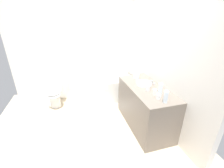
{
  "coord_description": "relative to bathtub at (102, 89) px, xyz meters",
  "views": [
    {
      "loc": [
        -0.23,
        -2.54,
        2.02
      ],
      "look_at": [
        0.55,
        0.21,
        0.77
      ],
      "focal_mm": 23.86,
      "sensor_mm": 36.0,
      "label": 1
    }
  ],
  "objects": [
    {
      "name": "water_bottle_1",
      "position": [
        0.59,
        -1.86,
        0.64
      ],
      "size": [
        0.06,
        0.06,
        0.21
      ],
      "color": "silver",
      "rests_on": "vanity_counter"
    },
    {
      "name": "drinking_glass_1",
      "position": [
        0.57,
        -1.57,
        0.59
      ],
      "size": [
        0.06,
        0.06,
        0.1
      ],
      "primitive_type": "cylinder",
      "color": "white",
      "rests_on": "vanity_counter"
    },
    {
      "name": "drinking_glass_0",
      "position": [
        0.55,
        -1.72,
        0.58
      ],
      "size": [
        0.07,
        0.07,
        0.08
      ],
      "primitive_type": "cylinder",
      "color": "white",
      "rests_on": "vanity_counter"
    },
    {
      "name": "vanity_counter",
      "position": [
        0.59,
        -1.27,
        0.11
      ],
      "size": [
        0.63,
        1.4,
        0.85
      ],
      "primitive_type": "cube",
      "color": "#6B6056",
      "rests_on": "ground_plane"
    },
    {
      "name": "bathtub",
      "position": [
        0.0,
        0.0,
        0.0
      ],
      "size": [
        1.61,
        0.67,
        1.24
      ],
      "color": "silver",
      "rests_on": "ground_plane"
    },
    {
      "name": "sink_faucet",
      "position": [
        0.76,
        -1.16,
        0.57
      ],
      "size": [
        0.13,
        0.15,
        0.08
      ],
      "color": "#B2B2B7",
      "rests_on": "vanity_counter"
    },
    {
      "name": "wall_back_tiled",
      "position": [
        -0.5,
        0.38,
        0.92
      ],
      "size": [
        3.21,
        0.1,
        2.47
      ],
      "primitive_type": "cube",
      "color": "white",
      "rests_on": "ground_plane"
    },
    {
      "name": "toilet_paper_roll",
      "position": [
        -1.4,
        -0.11,
        -0.24
      ],
      "size": [
        0.11,
        0.11,
        0.14
      ],
      "primitive_type": "cylinder",
      "color": "white",
      "rests_on": "ground_plane"
    },
    {
      "name": "wall_right_mirror",
      "position": [
        0.95,
        -0.99,
        0.92
      ],
      "size": [
        0.1,
        3.05,
        2.47
      ],
      "primitive_type": "cube",
      "color": "white",
      "rests_on": "ground_plane"
    },
    {
      "name": "toilet",
      "position": [
        -1.2,
        -0.02,
        0.02
      ],
      "size": [
        0.39,
        0.53,
        0.65
      ],
      "rotation": [
        0.0,
        0.0,
        -1.66
      ],
      "color": "white",
      "rests_on": "ground_plane"
    },
    {
      "name": "ground_plane",
      "position": [
        -0.5,
        -0.99,
        -0.31
      ],
      "size": [
        3.81,
        3.81,
        0.0
      ],
      "primitive_type": "plane",
      "color": "#C1AD8E"
    },
    {
      "name": "water_bottle_2",
      "position": [
        0.62,
        -1.66,
        0.65
      ],
      "size": [
        0.07,
        0.07,
        0.24
      ],
      "color": "silver",
      "rests_on": "vanity_counter"
    },
    {
      "name": "bath_mat",
      "position": [
        -0.1,
        -0.55,
        -0.3
      ],
      "size": [
        0.59,
        0.36,
        0.01
      ],
      "primitive_type": "cube",
      "color": "white",
      "rests_on": "ground_plane"
    },
    {
      "name": "drinking_glass_2",
      "position": [
        0.57,
        -0.77,
        0.59
      ],
      "size": [
        0.07,
        0.07,
        0.1
      ],
      "primitive_type": "cylinder",
      "color": "white",
      "rests_on": "vanity_counter"
    },
    {
      "name": "water_bottle_0",
      "position": [
        0.57,
        -0.92,
        0.64
      ],
      "size": [
        0.06,
        0.06,
        0.21
      ],
      "color": "silver",
      "rests_on": "vanity_counter"
    },
    {
      "name": "sink_basin",
      "position": [
        0.59,
        -1.16,
        0.56
      ],
      "size": [
        0.3,
        0.3,
        0.05
      ],
      "primitive_type": "cylinder",
      "color": "white",
      "rests_on": "vanity_counter"
    },
    {
      "name": "drinking_glass_3",
      "position": [
        0.53,
        -1.41,
        0.59
      ],
      "size": [
        0.08,
        0.08,
        0.1
      ],
      "primitive_type": "cylinder",
      "color": "white",
      "rests_on": "vanity_counter"
    }
  ]
}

